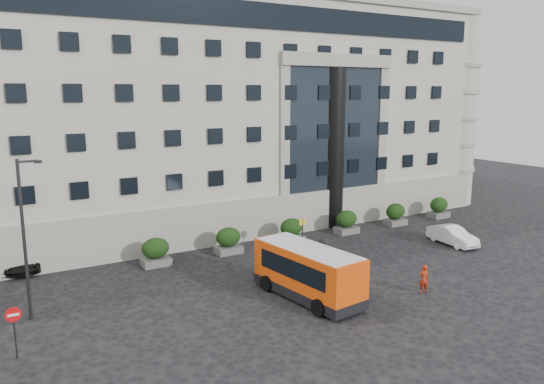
{
  "coord_description": "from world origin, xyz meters",
  "views": [
    {
      "loc": [
        -14.25,
        -24.25,
        11.11
      ],
      "look_at": [
        2.06,
        3.3,
        5.0
      ],
      "focal_mm": 35.0,
      "sensor_mm": 36.0,
      "label": 1
    }
  ],
  "objects_px": {
    "hedge_a": "(156,252)",
    "hedge_f": "(439,207)",
    "street_lamp": "(25,234)",
    "hedge_c": "(291,230)",
    "bus_stop_sign": "(302,230)",
    "hedge_e": "(395,214)",
    "no_entry_sign": "(14,322)",
    "pedestrian_b": "(347,270)",
    "hedge_d": "(347,222)",
    "parked_car_d": "(22,260)",
    "parked_car_c": "(3,259)",
    "pedestrian_a": "(424,279)",
    "white_taxi": "(452,235)",
    "pedestrian_c": "(322,250)",
    "minibus": "(308,270)",
    "hedge_b": "(228,240)"
  },
  "relations": [
    {
      "from": "hedge_c",
      "to": "hedge_e",
      "type": "distance_m",
      "value": 10.4
    },
    {
      "from": "pedestrian_c",
      "to": "street_lamp",
      "type": "bearing_deg",
      "value": 9.68
    },
    {
      "from": "hedge_c",
      "to": "street_lamp",
      "type": "xyz_separation_m",
      "value": [
        -18.34,
        -4.8,
        3.44
      ]
    },
    {
      "from": "hedge_e",
      "to": "minibus",
      "type": "distance_m",
      "value": 18.14
    },
    {
      "from": "hedge_e",
      "to": "bus_stop_sign",
      "type": "distance_m",
      "value": 11.67
    },
    {
      "from": "hedge_a",
      "to": "street_lamp",
      "type": "xyz_separation_m",
      "value": [
        -7.94,
        -4.8,
        3.44
      ]
    },
    {
      "from": "pedestrian_a",
      "to": "pedestrian_b",
      "type": "relative_size",
      "value": 0.92
    },
    {
      "from": "parked_car_d",
      "to": "pedestrian_a",
      "type": "bearing_deg",
      "value": -33.0
    },
    {
      "from": "street_lamp",
      "to": "white_taxi",
      "type": "distance_m",
      "value": 28.55
    },
    {
      "from": "pedestrian_a",
      "to": "bus_stop_sign",
      "type": "bearing_deg",
      "value": -58.04
    },
    {
      "from": "hedge_a",
      "to": "parked_car_d",
      "type": "height_order",
      "value": "hedge_a"
    },
    {
      "from": "hedge_a",
      "to": "hedge_e",
      "type": "distance_m",
      "value": 20.8
    },
    {
      "from": "hedge_d",
      "to": "parked_car_d",
      "type": "xyz_separation_m",
      "value": [
        -23.1,
        3.61,
        -0.3
      ]
    },
    {
      "from": "hedge_e",
      "to": "no_entry_sign",
      "type": "xyz_separation_m",
      "value": [
        -29.8,
        -8.84,
        0.72
      ]
    },
    {
      "from": "parked_car_d",
      "to": "no_entry_sign",
      "type": "bearing_deg",
      "value": -89.85
    },
    {
      "from": "street_lamp",
      "to": "no_entry_sign",
      "type": "height_order",
      "value": "street_lamp"
    },
    {
      "from": "no_entry_sign",
      "to": "parked_car_d",
      "type": "height_order",
      "value": "no_entry_sign"
    },
    {
      "from": "hedge_b",
      "to": "bus_stop_sign",
      "type": "bearing_deg",
      "value": -33.07
    },
    {
      "from": "no_entry_sign",
      "to": "parked_car_c",
      "type": "xyz_separation_m",
      "value": [
        0.43,
        13.04,
        -0.99
      ]
    },
    {
      "from": "minibus",
      "to": "white_taxi",
      "type": "relative_size",
      "value": 1.71
    },
    {
      "from": "street_lamp",
      "to": "hedge_b",
      "type": "bearing_deg",
      "value": 20.07
    },
    {
      "from": "hedge_b",
      "to": "bus_stop_sign",
      "type": "xyz_separation_m",
      "value": [
        4.3,
        -2.8,
        0.8
      ]
    },
    {
      "from": "street_lamp",
      "to": "hedge_d",
      "type": "bearing_deg",
      "value": 11.53
    },
    {
      "from": "no_entry_sign",
      "to": "minibus",
      "type": "distance_m",
      "value": 14.37
    },
    {
      "from": "pedestrian_b",
      "to": "hedge_a",
      "type": "bearing_deg",
      "value": -49.88
    },
    {
      "from": "street_lamp",
      "to": "parked_car_d",
      "type": "bearing_deg",
      "value": 87.01
    },
    {
      "from": "hedge_f",
      "to": "pedestrian_c",
      "type": "distance_m",
      "value": 16.94
    },
    {
      "from": "hedge_a",
      "to": "hedge_f",
      "type": "relative_size",
      "value": 1.0
    },
    {
      "from": "hedge_a",
      "to": "hedge_f",
      "type": "distance_m",
      "value": 26.0
    },
    {
      "from": "hedge_e",
      "to": "bus_stop_sign",
      "type": "height_order",
      "value": "bus_stop_sign"
    },
    {
      "from": "hedge_f",
      "to": "bus_stop_sign",
      "type": "bearing_deg",
      "value": -170.37
    },
    {
      "from": "hedge_a",
      "to": "pedestrian_a",
      "type": "distance_m",
      "value": 16.66
    },
    {
      "from": "white_taxi",
      "to": "pedestrian_a",
      "type": "relative_size",
      "value": 2.51
    },
    {
      "from": "hedge_f",
      "to": "parked_car_c",
      "type": "distance_m",
      "value": 34.83
    },
    {
      "from": "hedge_c",
      "to": "minibus",
      "type": "relative_size",
      "value": 0.26
    },
    {
      "from": "hedge_d",
      "to": "hedge_e",
      "type": "bearing_deg",
      "value": 0.0
    },
    {
      "from": "pedestrian_b",
      "to": "hedge_f",
      "type": "bearing_deg",
      "value": -155.46
    },
    {
      "from": "minibus",
      "to": "pedestrian_a",
      "type": "height_order",
      "value": "minibus"
    },
    {
      "from": "parked_car_d",
      "to": "pedestrian_a",
      "type": "height_order",
      "value": "pedestrian_a"
    },
    {
      "from": "street_lamp",
      "to": "parked_car_d",
      "type": "height_order",
      "value": "street_lamp"
    },
    {
      "from": "hedge_c",
      "to": "bus_stop_sign",
      "type": "relative_size",
      "value": 0.73
    },
    {
      "from": "minibus",
      "to": "hedge_b",
      "type": "bearing_deg",
      "value": 84.28
    },
    {
      "from": "hedge_d",
      "to": "street_lamp",
      "type": "relative_size",
      "value": 0.23
    },
    {
      "from": "hedge_d",
      "to": "pedestrian_a",
      "type": "height_order",
      "value": "hedge_d"
    },
    {
      "from": "hedge_c",
      "to": "no_entry_sign",
      "type": "bearing_deg",
      "value": -155.51
    },
    {
      "from": "hedge_d",
      "to": "parked_car_d",
      "type": "relative_size",
      "value": 0.41
    },
    {
      "from": "hedge_e",
      "to": "hedge_c",
      "type": "bearing_deg",
      "value": 180.0
    },
    {
      "from": "hedge_f",
      "to": "street_lamp",
      "type": "distance_m",
      "value": 34.45
    },
    {
      "from": "no_entry_sign",
      "to": "hedge_f",
      "type": "bearing_deg",
      "value": 14.17
    },
    {
      "from": "minibus",
      "to": "parked_car_d",
      "type": "bearing_deg",
      "value": 127.76
    }
  ]
}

